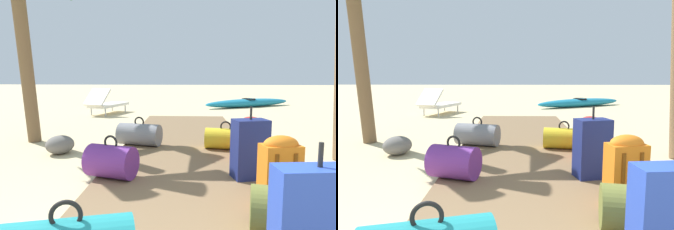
% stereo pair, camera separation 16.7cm
% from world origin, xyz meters
% --- Properties ---
extents(ground_plane, '(60.00, 60.00, 0.00)m').
position_xyz_m(ground_plane, '(0.00, 2.98, 0.00)').
color(ground_plane, '#CCB789').
extents(boardwalk, '(1.94, 7.44, 0.08)m').
position_xyz_m(boardwalk, '(0.00, 3.72, 0.04)').
color(boardwalk, brown).
rests_on(boardwalk, ground).
extents(backpack_red, '(0.28, 0.27, 0.56)m').
position_xyz_m(backpack_red, '(0.86, 3.31, 0.37)').
color(backpack_red, red).
rests_on(backpack_red, boardwalk).
extents(duffel_bag_purple, '(0.59, 0.49, 0.47)m').
position_xyz_m(duffel_bag_purple, '(-0.79, 2.45, 0.26)').
color(duffel_bag_purple, '#6B2D84').
rests_on(duffel_bag_purple, boardwalk).
extents(duffel_bag_yellow, '(0.64, 0.41, 0.42)m').
position_xyz_m(duffel_bag_yellow, '(0.60, 3.82, 0.24)').
color(duffel_bag_yellow, gold).
rests_on(duffel_bag_yellow, boardwalk).
extents(duffel_bag_olive, '(0.71, 0.45, 0.45)m').
position_xyz_m(duffel_bag_olive, '(0.80, 1.32, 0.25)').
color(duffel_bag_olive, olive).
rests_on(duffel_bag_olive, boardwalk).
extents(duffel_bag_grey, '(0.73, 0.51, 0.45)m').
position_xyz_m(duffel_bag_grey, '(-0.72, 4.01, 0.25)').
color(duffel_bag_grey, slate).
rests_on(duffel_bag_grey, boardwalk).
extents(suitcase_navy, '(0.40, 0.31, 0.77)m').
position_xyz_m(suitcase_navy, '(0.69, 2.53, 0.40)').
color(suitcase_navy, navy).
rests_on(suitcase_navy, boardwalk).
extents(backpack_orange, '(0.35, 0.26, 0.61)m').
position_xyz_m(backpack_orange, '(0.80, 1.82, 0.40)').
color(backpack_orange, orange).
rests_on(backpack_orange, boardwalk).
extents(lounge_chair, '(1.07, 1.66, 0.78)m').
position_xyz_m(lounge_chair, '(-2.38, 8.36, 0.33)').
color(lounge_chair, white).
rests_on(lounge_chair, ground).
extents(kayak, '(3.48, 2.27, 0.31)m').
position_xyz_m(kayak, '(2.26, 10.63, 0.15)').
color(kayak, teal).
rests_on(kayak, ground).
extents(rock_left_near, '(0.56, 0.57, 0.28)m').
position_xyz_m(rock_left_near, '(-1.88, 3.71, 0.14)').
color(rock_left_near, slate).
rests_on(rock_left_near, ground).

